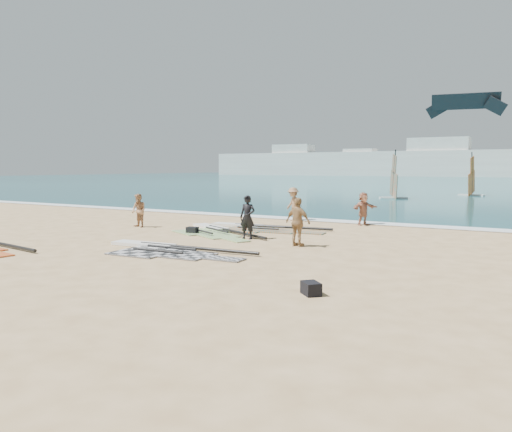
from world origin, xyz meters
The scene contains 17 objects.
ground centered at (0.00, 0.00, 0.00)m, with size 300.00×300.00×0.00m, color tan.
sea centered at (0.00, 132.00, 0.00)m, with size 300.00×240.00×0.06m, color #0B4452.
surf_line centered at (0.00, 12.30, 0.00)m, with size 300.00×1.20×0.04m, color white.
far_town centered at (-15.72, 150.00, 4.49)m, with size 160.00×8.00×12.00m.
rig_grey centered at (-1.21, 0.41, 0.05)m, with size 6.06×2.43×0.20m.
rig_green centered at (-2.58, 5.44, 0.05)m, with size 5.56×4.13×0.20m.
rig_orange centered at (-1.53, 7.42, 0.05)m, with size 6.16×2.58×0.20m.
gear_bag_near centered at (-3.04, 4.50, 0.15)m, with size 0.47×0.34×0.30m, color black.
gear_bag_far centered at (5.79, -2.48, 0.15)m, with size 0.49×0.35×0.30m, color black.
person_wetsuit centered at (-0.12, 4.38, 0.89)m, with size 0.65×0.43×1.78m, color black.
beachgoer_left centered at (-6.73, 5.08, 0.81)m, with size 0.79×0.62×1.63m, color tan.
beachgoer_mid centered at (-1.58, 11.48, 0.91)m, with size 1.18×0.68×1.82m, color #997050.
beachgoer_back centered at (2.48, 3.69, 0.90)m, with size 1.05×0.44×1.80m, color #A77E4F.
beachgoer_right centered at (2.35, 11.50, 0.83)m, with size 1.54×0.49×1.66m, color #B37255.
windsurfer_left centered at (-1.99, 33.06, 1.32)m, with size 2.54×2.73×4.55m.
windsurfer_centre centered at (3.49, 41.85, 1.30)m, with size 2.50×2.99×4.47m.
kitesurf_kite centered at (1.81, 47.56, 9.99)m, with size 8.41×2.13×2.65m.
Camera 1 is at (10.38, -12.72, 2.90)m, focal length 35.00 mm.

